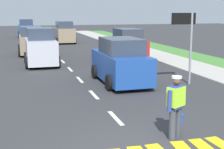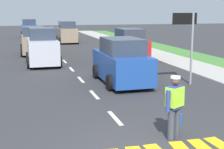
{
  "view_description": "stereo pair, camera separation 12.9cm",
  "coord_description": "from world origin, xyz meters",
  "px_view_note": "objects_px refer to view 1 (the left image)",
  "views": [
    {
      "loc": [
        -2.83,
        -6.67,
        3.3
      ],
      "look_at": [
        0.3,
        4.15,
        1.1
      ],
      "focal_mm": 52.7,
      "sensor_mm": 36.0,
      "label": 1
    },
    {
      "loc": [
        -2.71,
        -6.71,
        3.3
      ],
      "look_at": [
        0.3,
        4.15,
        1.1
      ],
      "focal_mm": 52.7,
      "sensor_mm": 36.0,
      "label": 2
    }
  ],
  "objects_px": {
    "car_outgoing_far": "(64,33)",
    "car_parked_far": "(127,45)",
    "car_oncoming_lead": "(41,48)",
    "road_worker": "(176,104)",
    "car_outgoing_ahead": "(121,62)",
    "car_oncoming_third": "(26,29)",
    "lane_direction_sign": "(187,31)",
    "car_oncoming_second": "(31,42)"
  },
  "relations": [
    {
      "from": "car_outgoing_far",
      "to": "car_parked_far",
      "type": "bearing_deg",
      "value": -79.54
    },
    {
      "from": "car_oncoming_lead",
      "to": "car_outgoing_far",
      "type": "relative_size",
      "value": 0.93
    },
    {
      "from": "road_worker",
      "to": "lane_direction_sign",
      "type": "relative_size",
      "value": 0.52
    },
    {
      "from": "car_oncoming_third",
      "to": "car_oncoming_second",
      "type": "bearing_deg",
      "value": -90.55
    },
    {
      "from": "lane_direction_sign",
      "to": "car_outgoing_far",
      "type": "bearing_deg",
      "value": 96.76
    },
    {
      "from": "car_oncoming_lead",
      "to": "car_outgoing_ahead",
      "type": "distance_m",
      "value": 6.99
    },
    {
      "from": "lane_direction_sign",
      "to": "car_oncoming_third",
      "type": "bearing_deg",
      "value": 101.36
    },
    {
      "from": "car_oncoming_lead",
      "to": "car_outgoing_ahead",
      "type": "height_order",
      "value": "car_oncoming_lead"
    },
    {
      "from": "car_oncoming_second",
      "to": "car_oncoming_lead",
      "type": "bearing_deg",
      "value": -86.56
    },
    {
      "from": "car_oncoming_third",
      "to": "car_outgoing_ahead",
      "type": "relative_size",
      "value": 1.03
    },
    {
      "from": "lane_direction_sign",
      "to": "car_outgoing_ahead",
      "type": "relative_size",
      "value": 0.75
    },
    {
      "from": "car_oncoming_lead",
      "to": "car_outgoing_ahead",
      "type": "relative_size",
      "value": 0.9
    },
    {
      "from": "car_outgoing_far",
      "to": "car_oncoming_third",
      "type": "bearing_deg",
      "value": 111.56
    },
    {
      "from": "car_parked_far",
      "to": "car_oncoming_third",
      "type": "height_order",
      "value": "car_oncoming_third"
    },
    {
      "from": "car_oncoming_third",
      "to": "car_oncoming_second",
      "type": "height_order",
      "value": "car_oncoming_third"
    },
    {
      "from": "lane_direction_sign",
      "to": "car_oncoming_second",
      "type": "relative_size",
      "value": 0.81
    },
    {
      "from": "car_oncoming_third",
      "to": "car_outgoing_far",
      "type": "relative_size",
      "value": 1.06
    },
    {
      "from": "car_oncoming_third",
      "to": "car_oncoming_lead",
      "type": "bearing_deg",
      "value": -89.61
    },
    {
      "from": "car_oncoming_lead",
      "to": "car_outgoing_far",
      "type": "height_order",
      "value": "car_oncoming_lead"
    },
    {
      "from": "car_oncoming_third",
      "to": "car_oncoming_second",
      "type": "relative_size",
      "value": 1.11
    },
    {
      "from": "car_outgoing_far",
      "to": "car_outgoing_ahead",
      "type": "distance_m",
      "value": 19.88
    },
    {
      "from": "road_worker",
      "to": "car_oncoming_second",
      "type": "xyz_separation_m",
      "value": [
        -2.8,
        18.32,
        0.05
      ]
    },
    {
      "from": "car_parked_far",
      "to": "car_outgoing_far",
      "type": "relative_size",
      "value": 0.96
    },
    {
      "from": "road_worker",
      "to": "car_oncoming_third",
      "type": "distance_m",
      "value": 35.66
    },
    {
      "from": "road_worker",
      "to": "car_outgoing_ahead",
      "type": "distance_m",
      "value": 6.82
    },
    {
      "from": "car_oncoming_third",
      "to": "car_outgoing_far",
      "type": "distance_m",
      "value": 9.56
    },
    {
      "from": "car_oncoming_lead",
      "to": "car_parked_far",
      "type": "height_order",
      "value": "car_oncoming_lead"
    },
    {
      "from": "car_parked_far",
      "to": "car_oncoming_third",
      "type": "relative_size",
      "value": 0.91
    },
    {
      "from": "car_parked_far",
      "to": "car_outgoing_ahead",
      "type": "distance_m",
      "value": 7.31
    },
    {
      "from": "car_oncoming_lead",
      "to": "car_parked_far",
      "type": "relative_size",
      "value": 0.97
    },
    {
      "from": "car_parked_far",
      "to": "car_oncoming_second",
      "type": "relative_size",
      "value": 1.01
    },
    {
      "from": "car_oncoming_lead",
      "to": "car_parked_far",
      "type": "bearing_deg",
      "value": 5.71
    },
    {
      "from": "car_oncoming_third",
      "to": "car_outgoing_far",
      "type": "xyz_separation_m",
      "value": [
        3.52,
        -8.89,
        -0.01
      ]
    },
    {
      "from": "car_parked_far",
      "to": "car_oncoming_second",
      "type": "distance_m",
      "value": 7.7
    },
    {
      "from": "car_oncoming_lead",
      "to": "car_parked_far",
      "type": "xyz_separation_m",
      "value": [
        5.77,
        0.58,
        -0.07
      ]
    },
    {
      "from": "car_oncoming_lead",
      "to": "car_outgoing_ahead",
      "type": "xyz_separation_m",
      "value": [
        3.14,
        -6.24,
        -0.09
      ]
    },
    {
      "from": "road_worker",
      "to": "car_oncoming_third",
      "type": "xyz_separation_m",
      "value": [
        -2.63,
        35.56,
        0.11
      ]
    },
    {
      "from": "lane_direction_sign",
      "to": "car_outgoing_ahead",
      "type": "bearing_deg",
      "value": 158.44
    },
    {
      "from": "car_parked_far",
      "to": "car_oncoming_third",
      "type": "bearing_deg",
      "value": 105.1
    },
    {
      "from": "road_worker",
      "to": "car_oncoming_third",
      "type": "bearing_deg",
      "value": 94.24
    },
    {
      "from": "car_oncoming_lead",
      "to": "car_oncoming_second",
      "type": "relative_size",
      "value": 0.97
    },
    {
      "from": "lane_direction_sign",
      "to": "car_outgoing_far",
      "type": "distance_m",
      "value": 21.14
    }
  ]
}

